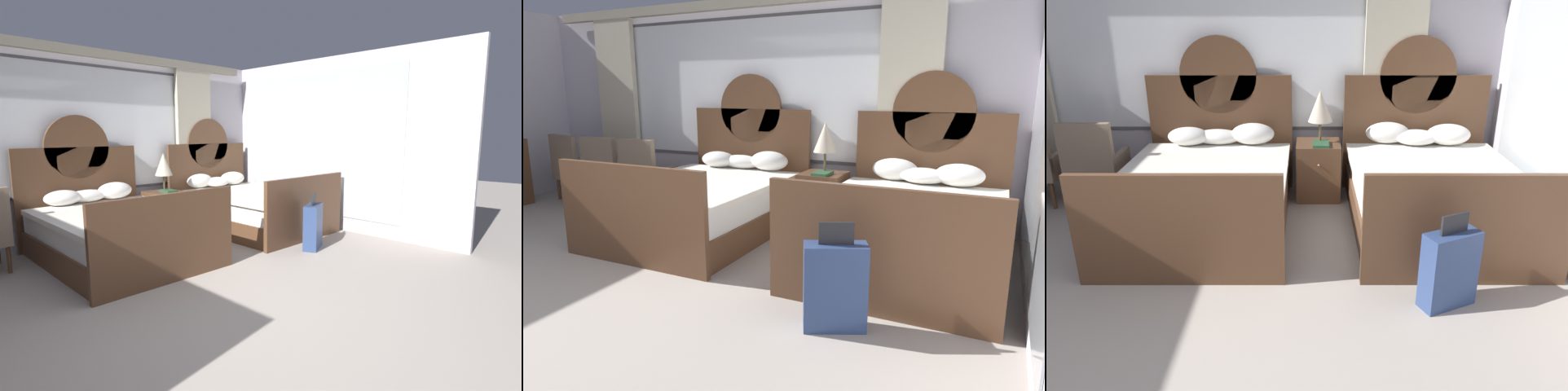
{
  "view_description": "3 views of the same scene",
  "coord_description": "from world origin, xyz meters",
  "views": [
    {
      "loc": [
        -2.02,
        -2.15,
        1.54
      ],
      "look_at": [
        1.63,
        1.44,
        0.73
      ],
      "focal_mm": 27.64,
      "sensor_mm": 36.0,
      "label": 1
    },
    {
      "loc": [
        3.1,
        -1.67,
        1.56
      ],
      "look_at": [
        1.5,
        1.65,
        0.72
      ],
      "focal_mm": 31.59,
      "sensor_mm": 36.0,
      "label": 2
    },
    {
      "loc": [
        1.14,
        -2.12,
        2.14
      ],
      "look_at": [
        1.15,
        1.48,
        0.69
      ],
      "focal_mm": 33.84,
      "sensor_mm": 36.0,
      "label": 3
    }
  ],
  "objects": [
    {
      "name": "bed_near_mirror",
      "position": [
        2.39,
        2.47,
        0.36
      ],
      "size": [
        1.64,
        2.26,
        1.77
      ],
      "color": "brown",
      "rests_on": "ground_plane"
    },
    {
      "name": "table_lamp_on_nightstand",
      "position": [
        1.29,
        3.18,
        1.05
      ],
      "size": [
        0.27,
        0.27,
        0.59
      ],
      "color": "brown",
      "rests_on": "nightstand_between_beds"
    },
    {
      "name": "nightstand_between_beds",
      "position": [
        1.27,
        3.18,
        0.32
      ],
      "size": [
        0.49,
        0.51,
        0.64
      ],
      "color": "brown",
      "rests_on": "ground_plane"
    },
    {
      "name": "suitcase_on_floor",
      "position": [
        2.18,
        1.01,
        0.3
      ],
      "size": [
        0.45,
        0.34,
        0.74
      ],
      "color": "navy",
      "rests_on": "ground_plane"
    },
    {
      "name": "book_on_nightstand",
      "position": [
        1.29,
        3.08,
        0.66
      ],
      "size": [
        0.18,
        0.26,
        0.03
      ],
      "color": "#285133",
      "rests_on": "nightstand_between_beds"
    },
    {
      "name": "armchair_by_window_left",
      "position": [
        -1.16,
        2.95,
        0.49
      ],
      "size": [
        0.56,
        0.56,
        0.96
      ],
      "color": "#84705B",
      "rests_on": "ground_plane"
    },
    {
      "name": "bed_near_window",
      "position": [
        0.15,
        2.46,
        0.36
      ],
      "size": [
        1.64,
        2.26,
        1.77
      ],
      "color": "brown",
      "rests_on": "ground_plane"
    },
    {
      "name": "wall_back_window",
      "position": [
        0.0,
        3.63,
        1.42
      ],
      "size": [
        6.69,
        0.22,
        2.7
      ],
      "color": "silver",
      "rests_on": "ground_plane"
    }
  ]
}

